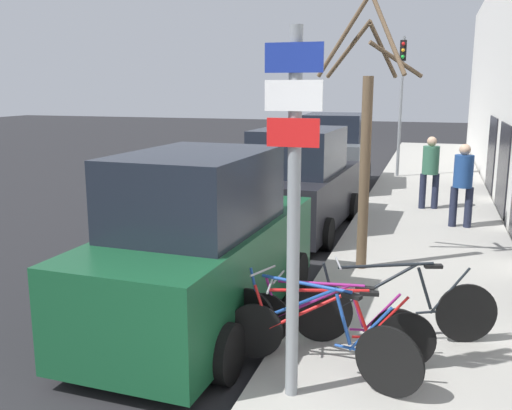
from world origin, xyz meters
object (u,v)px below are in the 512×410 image
(signpost, at_px, (294,205))
(pedestrian_near, at_px, (463,179))
(bicycle_1, at_px, (329,330))
(parked_car_0, at_px, (202,248))
(parked_car_1, at_px, (300,185))
(pedestrian_far, at_px, (430,167))
(bicycle_0, at_px, (314,333))
(traffic_light, at_px, (401,88))
(bicycle_3, at_px, (394,308))
(parked_car_2, at_px, (334,154))
(street_tree, at_px, (366,143))
(bicycle_2, at_px, (330,322))

(signpost, relative_size, pedestrian_near, 1.96)
(bicycle_1, bearing_deg, signpost, 153.83)
(parked_car_0, relative_size, parked_car_1, 1.03)
(parked_car_0, relative_size, pedestrian_far, 2.58)
(signpost, distance_m, bicycle_0, 1.57)
(pedestrian_near, height_order, traffic_light, traffic_light)
(bicycle_3, bearing_deg, signpost, 133.13)
(parked_car_0, bearing_deg, signpost, -43.58)
(pedestrian_near, bearing_deg, pedestrian_far, -69.16)
(signpost, relative_size, parked_car_2, 0.79)
(pedestrian_near, xyz_separation_m, traffic_light, (-1.74, 6.76, 1.86))
(parked_car_0, bearing_deg, parked_car_2, 92.76)
(signpost, height_order, pedestrian_near, signpost)
(signpost, xyz_separation_m, parked_car_0, (-1.60, 1.65, -0.99))
(parked_car_1, relative_size, traffic_light, 0.98)
(signpost, xyz_separation_m, bicycle_1, (0.23, 0.75, -1.51))
(traffic_light, bearing_deg, parked_car_2, -130.07)
(bicycle_1, height_order, bicycle_3, bicycle_3)
(parked_car_0, xyz_separation_m, parked_car_1, (0.09, 5.24, -0.03))
(bicycle_1, relative_size, street_tree, 0.51)
(bicycle_1, xyz_separation_m, pedestrian_far, (0.90, 8.63, 0.64))
(bicycle_2, bearing_deg, signpost, 169.71)
(signpost, height_order, parked_car_0, signpost)
(bicycle_1, distance_m, bicycle_3, 0.97)
(street_tree, bearing_deg, bicycle_1, -88.68)
(parked_car_2, height_order, traffic_light, traffic_light)
(signpost, distance_m, bicycle_1, 1.70)
(signpost, relative_size, bicycle_3, 1.51)
(bicycle_0, distance_m, parked_car_0, 2.09)
(bicycle_3, xyz_separation_m, pedestrian_far, (0.27, 7.89, 0.60))
(bicycle_0, height_order, parked_car_2, parked_car_2)
(parked_car_2, relative_size, street_tree, 1.00)
(bicycle_3, bearing_deg, parked_car_2, -3.36)
(parked_car_2, bearing_deg, bicycle_0, -84.00)
(bicycle_1, xyz_separation_m, parked_car_2, (-1.93, 11.53, 0.53))
(signpost, distance_m, parked_car_2, 12.44)
(bicycle_1, relative_size, traffic_light, 0.49)
(signpost, height_order, parked_car_1, signpost)
(street_tree, bearing_deg, parked_car_2, 102.95)
(signpost, bearing_deg, parked_car_2, 97.89)
(bicycle_1, bearing_deg, parked_car_0, 54.97)
(parked_car_0, relative_size, parked_car_2, 1.04)
(bicycle_3, xyz_separation_m, parked_car_2, (-2.56, 10.80, 0.49))
(pedestrian_near, bearing_deg, parked_car_1, 12.37)
(bicycle_0, bearing_deg, street_tree, 19.76)
(parked_car_1, bearing_deg, bicycle_0, -73.23)
(bicycle_0, distance_m, pedestrian_far, 8.92)
(bicycle_3, height_order, pedestrian_near, pedestrian_near)
(parked_car_1, relative_size, street_tree, 1.02)
(parked_car_1, bearing_deg, pedestrian_far, 45.63)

